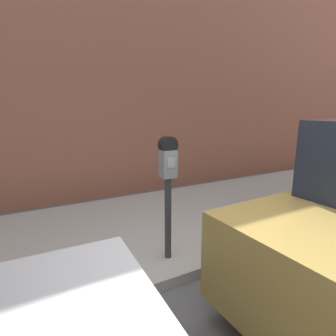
% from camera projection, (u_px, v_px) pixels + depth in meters
% --- Properties ---
extents(ground_plane, '(60.00, 60.00, 0.00)m').
position_uv_depth(ground_plane, '(246.00, 333.00, 2.23)').
color(ground_plane, '#515154').
extents(sidewalk, '(24.00, 2.80, 0.12)m').
position_uv_depth(sidewalk, '(145.00, 227.00, 4.11)').
color(sidewalk, '#9E9B96').
rests_on(sidewalk, ground_plane).
extents(building_facade, '(24.00, 0.30, 5.91)m').
position_uv_depth(building_facade, '(103.00, 53.00, 5.23)').
color(building_facade, '#935642').
rests_on(building_facade, ground_plane).
extents(parking_meter, '(0.20, 0.15, 1.46)m').
position_uv_depth(parking_meter, '(168.00, 179.00, 2.95)').
color(parking_meter, '#2D2D30').
rests_on(parking_meter, sidewalk).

